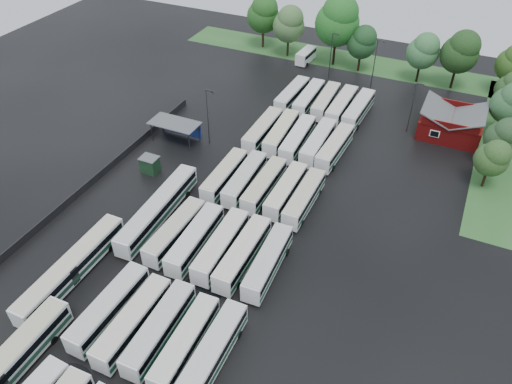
% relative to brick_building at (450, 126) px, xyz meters
% --- Properties ---
extents(ground, '(160.00, 160.00, 0.00)m').
position_rel_brick_building_xyz_m(ground, '(-24.00, -42.77, -1.87)').
color(ground, black).
rests_on(ground, ground).
extents(brick_building, '(10.07, 8.60, 5.39)m').
position_rel_brick_building_xyz_m(brick_building, '(0.00, 0.00, 0.00)').
color(brick_building, maroon).
rests_on(brick_building, ground).
extents(wash_shed, '(8.20, 4.20, 3.58)m').
position_rel_brick_building_xyz_m(wash_shed, '(-41.20, -20.74, 1.12)').
color(wash_shed, '#2D2D30').
rests_on(wash_shed, ground).
extents(utility_hut, '(2.70, 2.20, 2.62)m').
position_rel_brick_building_xyz_m(utility_hut, '(-40.20, -30.17, -0.55)').
color(utility_hut, black).
rests_on(utility_hut, ground).
extents(grass_strip_north, '(80.00, 10.00, 0.01)m').
position_rel_brick_building_xyz_m(grass_strip_north, '(-22.00, 22.03, -1.86)').
color(grass_strip_north, '#2B5B26').
rests_on(grass_strip_north, ground).
extents(grass_strip_east, '(10.00, 50.00, 0.01)m').
position_rel_brick_building_xyz_m(grass_strip_east, '(10.00, 0.03, -1.86)').
color(grass_strip_east, '#2B5B26').
rests_on(grass_strip_east, ground).
extents(west_fence, '(0.10, 50.00, 1.20)m').
position_rel_brick_building_xyz_m(west_fence, '(-46.20, -34.77, -1.27)').
color(west_fence, '#2D2D30').
rests_on(west_fence, ground).
extents(bus_r1c0, '(2.69, 11.66, 3.23)m').
position_rel_brick_building_xyz_m(bus_r1c0, '(-28.51, -55.09, -0.09)').
color(bus_r1c0, white).
rests_on(bus_r1c0, ground).
extents(bus_r1c1, '(2.47, 11.55, 3.21)m').
position_rel_brick_building_xyz_m(bus_r1c1, '(-25.05, -55.49, -0.10)').
color(bus_r1c1, white).
rests_on(bus_r1c1, ground).
extents(bus_r1c2, '(2.78, 11.53, 3.19)m').
position_rel_brick_building_xyz_m(bus_r1c2, '(-22.00, -55.03, -0.11)').
color(bus_r1c2, white).
rests_on(bus_r1c2, ground).
extents(bus_r1c3, '(2.77, 11.29, 3.12)m').
position_rel_brick_building_xyz_m(bus_r1c3, '(-18.62, -55.37, -0.15)').
color(bus_r1c3, white).
rests_on(bus_r1c3, ground).
extents(bus_r1c4, '(2.60, 11.50, 3.19)m').
position_rel_brick_building_xyz_m(bus_r1c4, '(-15.53, -55.09, -0.11)').
color(bus_r1c4, white).
rests_on(bus_r1c4, ground).
extents(bus_r2c0, '(2.64, 11.42, 3.17)m').
position_rel_brick_building_xyz_m(bus_r2c0, '(-28.45, -41.63, -0.12)').
color(bus_r2c0, white).
rests_on(bus_r2c0, ground).
extents(bus_r2c1, '(2.85, 11.68, 3.23)m').
position_rel_brick_building_xyz_m(bus_r2c1, '(-25.38, -41.82, -0.09)').
color(bus_r2c1, white).
rests_on(bus_r2c1, ground).
extents(bus_r2c2, '(2.82, 11.81, 3.27)m').
position_rel_brick_building_xyz_m(bus_r2c2, '(-21.83, -41.49, -0.07)').
color(bus_r2c2, white).
rests_on(bus_r2c2, ground).
extents(bus_r2c3, '(2.58, 11.83, 3.29)m').
position_rel_brick_building_xyz_m(bus_r2c3, '(-18.79, -41.57, -0.06)').
color(bus_r2c3, white).
rests_on(bus_r2c3, ground).
extents(bus_r2c4, '(2.90, 11.47, 3.17)m').
position_rel_brick_building_xyz_m(bus_r2c4, '(-15.45, -41.48, -0.12)').
color(bus_r2c4, white).
rests_on(bus_r2c4, ground).
extents(bus_r3c0, '(2.52, 11.21, 3.11)m').
position_rel_brick_building_xyz_m(bus_r3c0, '(-28.27, -28.26, -0.15)').
color(bus_r3c0, white).
rests_on(bus_r3c0, ground).
extents(bus_r3c1, '(2.82, 11.49, 3.18)m').
position_rel_brick_building_xyz_m(bus_r3c1, '(-25.16, -27.84, -0.12)').
color(bus_r3c1, white).
rests_on(bus_r3c1, ground).
extents(bus_r3c2, '(2.42, 11.31, 3.15)m').
position_rel_brick_building_xyz_m(bus_r3c2, '(-21.99, -27.96, -0.13)').
color(bus_r3c2, white).
rests_on(bus_r3c2, ground).
extents(bus_r3c3, '(2.40, 11.19, 3.11)m').
position_rel_brick_building_xyz_m(bus_r3c3, '(-18.70, -27.79, -0.15)').
color(bus_r3c3, white).
rests_on(bus_r3c3, ground).
extents(bus_r3c4, '(2.43, 11.28, 3.14)m').
position_rel_brick_building_xyz_m(bus_r3c4, '(-15.74, -28.30, -0.14)').
color(bus_r3c4, white).
rests_on(bus_r3c4, ground).
extents(bus_r4c0, '(2.54, 11.64, 3.24)m').
position_rel_brick_building_xyz_m(bus_r4c0, '(-28.25, -14.53, -0.09)').
color(bus_r4c0, white).
rests_on(bus_r4c0, ground).
extents(bus_r4c1, '(3.06, 11.75, 3.24)m').
position_rel_brick_building_xyz_m(bus_r4c1, '(-25.12, -14.04, -0.08)').
color(bus_r4c1, white).
rests_on(bus_r4c1, ground).
extents(bus_r4c2, '(2.90, 11.77, 3.25)m').
position_rel_brick_building_xyz_m(bus_r4c2, '(-22.01, -14.57, -0.08)').
color(bus_r4c2, white).
rests_on(bus_r4c2, ground).
extents(bus_r4c3, '(2.56, 11.69, 3.25)m').
position_rel_brick_building_xyz_m(bus_r4c3, '(-18.65, -14.15, -0.08)').
color(bus_r4c3, white).
rests_on(bus_r4c3, ground).
extents(bus_r4c4, '(2.97, 11.58, 3.20)m').
position_rel_brick_building_xyz_m(bus_r4c4, '(-15.76, -14.39, -0.11)').
color(bus_r4c4, white).
rests_on(bus_r4c4, ground).
extents(bus_r5c0, '(2.75, 11.38, 3.15)m').
position_rel_brick_building_xyz_m(bus_r5c0, '(-28.44, -0.84, -0.13)').
color(bus_r5c0, white).
rests_on(bus_r5c0, ground).
extents(bus_r5c1, '(2.54, 11.42, 3.17)m').
position_rel_brick_building_xyz_m(bus_r5c1, '(-25.13, -0.80, -0.12)').
color(bus_r5c1, white).
rests_on(bus_r5c1, ground).
extents(bus_r5c2, '(2.70, 11.27, 3.12)m').
position_rel_brick_building_xyz_m(bus_r5c2, '(-21.96, -0.49, -0.15)').
color(bus_r5c2, white).
rests_on(bus_r5c2, ground).
extents(bus_r5c3, '(2.64, 11.77, 3.27)m').
position_rel_brick_building_xyz_m(bus_r5c3, '(-18.78, -1.01, -0.07)').
color(bus_r5c3, white).
rests_on(bus_r5c3, ground).
extents(bus_r5c4, '(2.93, 11.83, 3.27)m').
position_rel_brick_building_xyz_m(bus_r5c4, '(-15.65, -1.09, -0.07)').
color(bus_r5c4, white).
rests_on(bus_r5c4, ground).
extents(artic_bus_west_a, '(2.65, 17.46, 3.24)m').
position_rel_brick_building_xyz_m(artic_bus_west_a, '(-33.17, -65.91, -0.07)').
color(artic_bus_west_a, white).
rests_on(artic_bus_west_a, ground).
extents(artic_bus_west_b, '(3.08, 17.55, 3.24)m').
position_rel_brick_building_xyz_m(artic_bus_west_b, '(-32.91, -38.80, -0.07)').
color(artic_bus_west_b, white).
rests_on(artic_bus_west_b, ground).
extents(artic_bus_west_c, '(2.50, 17.15, 3.18)m').
position_rel_brick_building_xyz_m(artic_bus_west_c, '(-36.22, -52.18, -0.10)').
color(artic_bus_west_c, white).
rests_on(artic_bus_west_c, ground).
extents(minibus, '(2.74, 6.29, 2.68)m').
position_rel_brick_building_xyz_m(minibus, '(-32.44, 17.42, -0.38)').
color(minibus, white).
rests_on(minibus, ground).
extents(tree_north_0, '(7.20, 7.20, 11.92)m').
position_rel_brick_building_xyz_m(tree_north_0, '(-44.07, 20.97, 5.80)').
color(tree_north_0, '#332215').
rests_on(tree_north_0, ground).
extents(tree_north_1, '(6.82, 6.82, 11.29)m').
position_rel_brick_building_xyz_m(tree_north_1, '(-37.06, 18.71, 5.40)').
color(tree_north_1, black).
rests_on(tree_north_1, ground).
extents(tree_north_2, '(9.08, 9.08, 15.04)m').
position_rel_brick_building_xyz_m(tree_north_2, '(-26.46, 18.65, 7.82)').
color(tree_north_2, black).
rests_on(tree_north_2, ground).
extents(tree_north_3, '(5.97, 5.97, 9.89)m').
position_rel_brick_building_xyz_m(tree_north_3, '(-20.73, 17.94, 4.49)').
color(tree_north_3, black).
rests_on(tree_north_3, ground).
extents(tree_north_4, '(6.22, 6.22, 10.30)m').
position_rel_brick_building_xyz_m(tree_north_4, '(-8.63, 17.99, 4.76)').
color(tree_north_4, black).
rests_on(tree_north_4, ground).
extents(tree_north_5, '(7.16, 7.16, 11.86)m').
position_rel_brick_building_xyz_m(tree_north_5, '(-1.93, 18.07, 5.77)').
color(tree_north_5, black).
rests_on(tree_north_5, ground).
extents(tree_east_0, '(4.90, 4.90, 8.12)m').
position_rel_brick_building_xyz_m(tree_east_0, '(6.84, -12.56, 3.35)').
color(tree_east_0, black).
rests_on(tree_east_0, ground).
extents(tree_east_1, '(5.37, 5.37, 8.89)m').
position_rel_brick_building_xyz_m(tree_east_1, '(7.84, -6.87, 3.85)').
color(tree_east_1, '#312114').
rests_on(tree_east_1, ground).
extents(tree_east_2, '(6.13, 6.13, 10.16)m').
position_rel_brick_building_xyz_m(tree_east_2, '(8.05, 3.02, 4.67)').
color(tree_east_2, '#37271A').
rests_on(tree_east_2, ground).
extents(tree_east_3, '(5.15, 5.15, 8.53)m').
position_rel_brick_building_xyz_m(tree_east_3, '(7.90, 11.06, 3.62)').
color(tree_east_3, '#342116').
rests_on(tree_east_3, ground).
extents(lamp_post_ne, '(1.41, 0.27, 9.15)m').
position_rel_brick_building_xyz_m(lamp_post_ne, '(-6.54, -1.82, 3.45)').
color(lamp_post_ne, '#2D2D30').
rests_on(lamp_post_ne, ground).
extents(lamp_post_nw, '(1.54, 0.30, 9.99)m').
position_rel_brick_building_xyz_m(lamp_post_nw, '(-35.65, -19.45, 3.93)').
color(lamp_post_nw, '#2D2D30').
rests_on(lamp_post_nw, ground).
extents(lamp_post_back_w, '(1.43, 0.28, 9.31)m').
position_rel_brick_building_xyz_m(lamp_post_back_w, '(-25.42, 12.43, 3.54)').
color(lamp_post_back_w, '#2D2D30').
rests_on(lamp_post_back_w, ground).
extents(lamp_post_back_e, '(1.58, 0.31, 10.24)m').
position_rel_brick_building_xyz_m(lamp_post_back_e, '(-16.19, 10.59, 4.08)').
color(lamp_post_back_e, '#2D2D30').
rests_on(lamp_post_back_e, ground).
extents(puddle_2, '(4.59, 4.59, 0.01)m').
position_rel_brick_building_xyz_m(puddle_2, '(-32.78, -38.25, -1.86)').
color(puddle_2, black).
rests_on(puddle_2, ground).
extents(puddle_3, '(5.15, 5.15, 0.01)m').
position_rel_brick_building_xyz_m(puddle_3, '(-21.29, -47.29, -1.86)').
color(puddle_3, black).
rests_on(puddle_3, ground).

